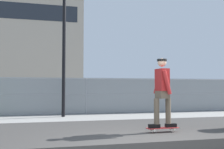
{
  "coord_description": "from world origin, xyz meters",
  "views": [
    {
      "loc": [
        -1.93,
        -4.47,
        1.34
      ],
      "look_at": [
        0.33,
        4.6,
        1.82
      ],
      "focal_mm": 41.66,
      "sensor_mm": 36.0,
      "label": 1
    }
  ],
  "objects_px": {
    "skateboard": "(163,128)",
    "street_lamp": "(64,23)",
    "skater": "(162,88)",
    "parked_car_mid": "(98,96)"
  },
  "relations": [
    {
      "from": "skateboard",
      "to": "parked_car_mid",
      "type": "relative_size",
      "value": 0.18
    },
    {
      "from": "street_lamp",
      "to": "parked_car_mid",
      "type": "bearing_deg",
      "value": 57.57
    },
    {
      "from": "skateboard",
      "to": "street_lamp",
      "type": "distance_m",
      "value": 7.87
    },
    {
      "from": "skateboard",
      "to": "street_lamp",
      "type": "bearing_deg",
      "value": 107.09
    },
    {
      "from": "skateboard",
      "to": "parked_car_mid",
      "type": "distance_m",
      "value": 10.17
    },
    {
      "from": "skateboard",
      "to": "street_lamp",
      "type": "height_order",
      "value": "street_lamp"
    },
    {
      "from": "skateboard",
      "to": "parked_car_mid",
      "type": "xyz_separation_m",
      "value": [
        0.36,
        10.15,
        0.47
      ]
    },
    {
      "from": "street_lamp",
      "to": "parked_car_mid",
      "type": "xyz_separation_m",
      "value": [
        2.34,
        3.69,
        -3.56
      ]
    },
    {
      "from": "skateboard",
      "to": "parked_car_mid",
      "type": "height_order",
      "value": "parked_car_mid"
    },
    {
      "from": "skateboard",
      "to": "skater",
      "type": "bearing_deg",
      "value": -90.0
    }
  ]
}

